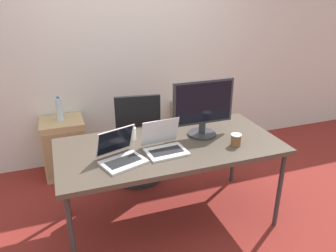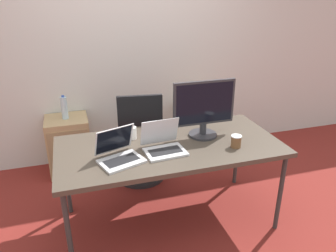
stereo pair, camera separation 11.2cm
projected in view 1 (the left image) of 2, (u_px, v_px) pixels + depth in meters
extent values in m
plane|color=maroon|center=(170.00, 219.00, 3.06)|extent=(14.00, 14.00, 0.00)
cube|color=silver|center=(127.00, 52.00, 3.81)|extent=(10.00, 0.05, 2.60)
cube|color=#473D33|center=(170.00, 146.00, 2.76)|extent=(1.87, 0.90, 0.04)
cylinder|color=#333333|center=(72.00, 238.00, 2.31)|extent=(0.04, 0.04, 0.74)
cylinder|color=#333333|center=(279.00, 190.00, 2.85)|extent=(0.04, 0.04, 0.74)
cylinder|color=#333333|center=(65.00, 181.00, 2.98)|extent=(0.04, 0.04, 0.74)
cylinder|color=#333333|center=(234.00, 151.00, 3.52)|extent=(0.04, 0.04, 0.74)
cylinder|color=#232326|center=(138.00, 175.00, 3.74)|extent=(0.56, 0.56, 0.04)
cylinder|color=gray|center=(137.00, 159.00, 3.66)|extent=(0.05, 0.05, 0.37)
cube|color=black|center=(136.00, 144.00, 3.59)|extent=(0.54, 0.54, 0.07)
cube|color=black|center=(138.00, 125.00, 3.23)|extent=(0.44, 0.10, 0.60)
cube|color=tan|center=(65.00, 147.00, 3.72)|extent=(0.46, 0.43, 0.65)
cube|color=#977D56|center=(66.00, 155.00, 3.53)|extent=(0.43, 0.01, 0.52)
cube|color=tan|center=(193.00, 128.00, 4.21)|extent=(0.46, 0.43, 0.65)
cube|color=#977D56|center=(200.00, 135.00, 4.02)|extent=(0.43, 0.01, 0.52)
cylinder|color=silver|center=(59.00, 110.00, 3.54)|extent=(0.07, 0.07, 0.25)
cylinder|color=#3359B2|center=(58.00, 98.00, 3.49)|extent=(0.03, 0.03, 0.02)
cube|color=silver|center=(123.00, 162.00, 2.46)|extent=(0.38, 0.32, 0.02)
cube|color=black|center=(123.00, 161.00, 2.45)|extent=(0.29, 0.20, 0.00)
cube|color=silver|center=(115.00, 141.00, 2.52)|extent=(0.33, 0.18, 0.22)
cube|color=black|center=(115.00, 141.00, 2.52)|extent=(0.30, 0.16, 0.20)
cube|color=silver|center=(166.00, 152.00, 2.61)|extent=(0.34, 0.26, 0.02)
cube|color=black|center=(166.00, 151.00, 2.60)|extent=(0.27, 0.15, 0.00)
cube|color=silver|center=(160.00, 131.00, 2.68)|extent=(0.32, 0.09, 0.23)
cube|color=black|center=(160.00, 131.00, 2.67)|extent=(0.30, 0.08, 0.21)
cylinder|color=#2D2D33|center=(202.00, 134.00, 2.93)|extent=(0.25, 0.25, 0.02)
cylinder|color=#2D2D33|center=(202.00, 128.00, 2.91)|extent=(0.06, 0.06, 0.09)
cube|color=#2D2D33|center=(203.00, 102.00, 2.81)|extent=(0.55, 0.03, 0.39)
cube|color=black|center=(204.00, 103.00, 2.80)|extent=(0.51, 0.00, 0.35)
cylinder|color=white|center=(131.00, 134.00, 2.83)|extent=(0.08, 0.08, 0.11)
cylinder|color=brown|center=(236.00, 140.00, 2.72)|extent=(0.08, 0.08, 0.09)
cylinder|color=white|center=(236.00, 135.00, 2.70)|extent=(0.09, 0.09, 0.01)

